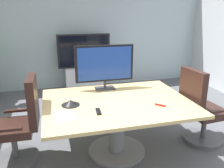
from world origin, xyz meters
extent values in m
plane|color=#515459|center=(0.00, 0.00, 0.00)|extent=(7.66, 7.66, 0.00)
cube|color=#9EB2B7|center=(0.00, 3.33, 1.41)|extent=(5.93, 0.10, 2.82)
cube|color=tan|center=(-0.10, 0.28, 0.71)|extent=(1.83, 1.38, 0.04)
cylinder|color=slate|center=(-0.10, 0.28, 0.34)|extent=(0.20, 0.20, 0.69)
cylinder|color=slate|center=(-0.10, 0.28, 0.01)|extent=(0.76, 0.76, 0.03)
cylinder|color=#4C4C51|center=(-1.38, 0.40, 0.03)|extent=(0.56, 0.56, 0.06)
cylinder|color=#4C4C51|center=(-1.38, 0.40, 0.24)|extent=(0.07, 0.07, 0.36)
cube|color=black|center=(-1.38, 0.40, 0.46)|extent=(0.49, 0.49, 0.10)
cube|color=black|center=(-1.11, 0.39, 0.79)|extent=(0.10, 0.46, 0.60)
cube|color=black|center=(-1.36, 0.66, 0.58)|extent=(0.28, 0.06, 0.03)
cube|color=black|center=(-1.37, 0.14, 0.58)|extent=(0.28, 0.06, 0.03)
cylinder|color=#4C4C51|center=(1.19, 0.22, 0.03)|extent=(0.56, 0.56, 0.06)
cylinder|color=#4C4C51|center=(1.19, 0.22, 0.24)|extent=(0.07, 0.07, 0.36)
cube|color=black|center=(1.19, 0.22, 0.46)|extent=(0.52, 0.52, 0.10)
cube|color=black|center=(0.92, 0.20, 0.79)|extent=(0.13, 0.46, 0.60)
cube|color=black|center=(1.19, -0.04, 0.58)|extent=(0.28, 0.07, 0.03)
cube|color=black|center=(1.15, 0.48, 0.58)|extent=(0.28, 0.07, 0.03)
cube|color=#333338|center=(-0.13, 0.80, 0.74)|extent=(0.28, 0.18, 0.02)
cylinder|color=#333338|center=(-0.13, 0.80, 0.79)|extent=(0.04, 0.04, 0.10)
cube|color=black|center=(-0.13, 0.81, 1.10)|extent=(0.84, 0.04, 0.52)
cube|color=navy|center=(-0.13, 0.79, 1.10)|extent=(0.77, 0.01, 0.47)
cube|color=#B7BABC|center=(-0.11, 2.98, 0.28)|extent=(0.90, 0.36, 0.55)
cube|color=black|center=(-0.11, 2.96, 0.93)|extent=(1.20, 0.06, 0.76)
cube|color=black|center=(-0.11, 2.92, 0.93)|extent=(1.12, 0.01, 0.69)
cone|color=black|center=(-0.68, 0.30, 0.76)|extent=(0.19, 0.19, 0.07)
cylinder|color=black|center=(-0.68, 0.30, 0.73)|extent=(0.22, 0.22, 0.01)
cube|color=black|center=(-0.40, 0.01, 0.74)|extent=(0.06, 0.17, 0.02)
cube|color=red|center=(0.36, 0.00, 0.74)|extent=(0.10, 0.11, 0.02)
cube|color=white|center=(-0.77, -0.01, 0.73)|extent=(0.27, 0.34, 0.01)
camera|label=1|loc=(-0.88, -2.39, 1.84)|focal=37.92mm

